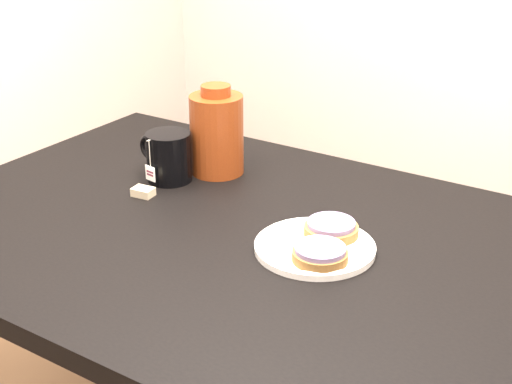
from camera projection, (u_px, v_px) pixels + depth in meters
table at (255, 272)px, 1.40m from camera, size 1.40×0.90×0.75m
plate at (315, 246)px, 1.31m from camera, size 0.22×0.22×0.02m
bagel_back at (331, 228)px, 1.33m from camera, size 0.11×0.11×0.03m
bagel_front at (320, 254)px, 1.25m from camera, size 0.11×0.11×0.03m
mug at (168, 156)px, 1.59m from camera, size 0.15×0.11×0.11m
teabag_pouch at (143, 192)px, 1.52m from camera, size 0.05×0.04×0.02m
bagel_package at (217, 133)px, 1.61m from camera, size 0.15×0.15×0.21m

